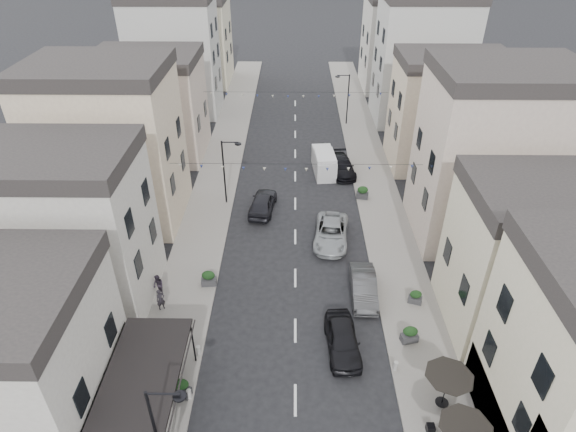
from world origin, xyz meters
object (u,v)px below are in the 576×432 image
parked_car_b (364,287)px  parked_car_d (342,166)px  parked_car_a (343,340)px  parked_car_c (331,233)px  pedestrian_a (161,300)px  pedestrian_b (158,285)px  delivery_van (324,162)px  parked_car_e (263,203)px

parked_car_b → parked_car_d: bearing=91.6°
parked_car_a → parked_car_c: size_ratio=0.84×
pedestrian_a → parked_car_a: bearing=-48.6°
pedestrian_a → parked_car_c: bearing=0.6°
parked_car_a → pedestrian_b: pedestrian_b is taller
delivery_van → pedestrian_a: 22.37m
parked_car_d → pedestrian_b: (-13.80, -17.74, 0.19)m
pedestrian_a → parked_car_b: bearing=-26.9°
delivery_van → pedestrian_b: size_ratio=3.03×
parked_car_b → parked_car_a: bearing=-109.6°
pedestrian_b → parked_car_c: bearing=70.1°
parked_car_b → parked_car_c: size_ratio=0.84×
parked_car_a → parked_car_b: 4.99m
parked_car_a → parked_car_b: bearing=64.9°
parked_car_c → parked_car_a: bearing=-83.5°
parked_car_e → delivery_van: 9.03m
parked_car_a → pedestrian_a: pedestrian_a is taller
parked_car_a → delivery_van: bearing=86.1°
parked_car_a → parked_car_e: 16.21m
delivery_van → parked_car_e: bearing=-133.5°
parked_car_e → delivery_van: size_ratio=0.99×
parked_car_c → delivery_van: size_ratio=1.13×
parked_car_b → pedestrian_b: (-13.80, -0.17, 0.16)m
delivery_van → pedestrian_b: 21.48m
pedestrian_b → delivery_van: bearing=98.0°
parked_car_e → delivery_van: bearing=-120.9°
parked_car_a → pedestrian_b: (-12.00, 4.48, 0.14)m
parked_car_a → parked_car_b: (1.80, 4.65, -0.02)m
parked_car_c → parked_car_e: bearing=148.9°
pedestrian_b → parked_car_b: bearing=42.7°
parked_car_a → delivery_van: 22.30m
parked_car_b → delivery_van: bearing=97.4°
parked_car_b → parked_car_e: bearing=126.6°
parked_car_d → pedestrian_b: size_ratio=3.15×
parked_car_a → pedestrian_a: (-11.53, 3.13, 0.11)m
parked_car_c → pedestrian_a: pedestrian_a is taller
parked_car_b → delivery_van: size_ratio=0.95×
pedestrian_a → parked_car_e: bearing=30.4°
parked_car_c → parked_car_b: bearing=-67.5°
parked_car_c → pedestrian_a: bearing=-139.5°
delivery_van → pedestrian_b: (-12.00, -17.82, -0.19)m
parked_car_b → parked_car_e: (-7.40, 10.56, 0.06)m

